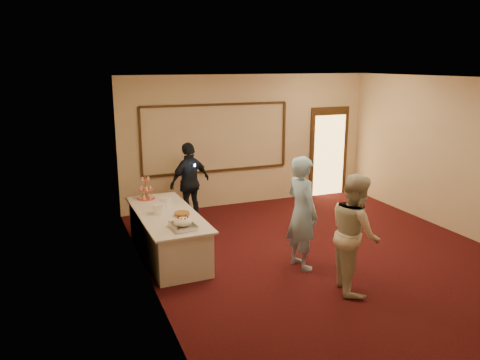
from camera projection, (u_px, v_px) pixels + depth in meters
name	position (u px, v px, depth m)	size (l,w,h in m)	color
floor	(326.00, 257.00, 8.06)	(7.00, 7.00, 0.00)	black
room_walls	(332.00, 140.00, 7.57)	(6.04, 7.04, 3.02)	beige
wall_molding	(216.00, 138.00, 10.51)	(3.45, 0.04, 1.55)	#331F0F
doorway	(329.00, 152.00, 11.68)	(1.05, 0.07, 2.20)	#331F0F
buffet_table	(167.00, 234.00, 8.04)	(1.03, 2.51, 0.77)	silver
pavlova_tray	(183.00, 223.00, 7.18)	(0.38, 0.50, 0.18)	silver
cupcake_stand	(146.00, 190.00, 8.70)	(0.33, 0.33, 0.48)	#CE4B44
plate_stack_a	(159.00, 209.00, 7.88)	(0.20, 0.20, 0.17)	white
plate_stack_b	(166.00, 202.00, 8.29)	(0.20, 0.20, 0.16)	white
tart	(182.00, 214.00, 7.78)	(0.29, 0.29, 0.06)	white
man	(302.00, 213.00, 7.45)	(0.67, 0.44, 1.85)	#95C9F4
woman	(355.00, 233.00, 6.72)	(0.84, 0.66, 1.74)	beige
guest	(190.00, 182.00, 9.70)	(0.98, 0.41, 1.67)	black
camera_flash	(194.00, 165.00, 9.53)	(0.07, 0.04, 0.05)	white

